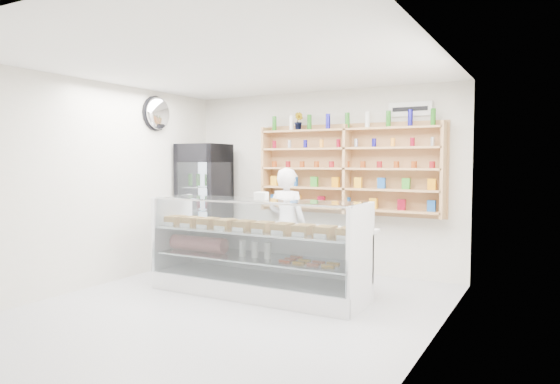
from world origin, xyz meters
The scene contains 8 objects.
room centered at (0.00, 0.00, 1.40)m, with size 5.00×5.00×5.00m.
display_counter centered at (-0.06, 0.70, 0.34)m, with size 2.83×0.84×1.23m.
shop_worker centered at (-0.06, 1.50, 0.81)m, with size 0.59×0.39×1.62m, color silver.
drinks_cooler centered at (-1.85, 1.92, 1.00)m, with size 0.76×0.75×1.99m.
wall_shelving centered at (0.50, 2.34, 1.59)m, with size 2.84×0.28×1.33m.
potted_plant centered at (-0.31, 2.34, 2.33)m, with size 0.15×0.12×0.28m, color #1E6626.
security_mirror centered at (-2.17, 1.20, 2.45)m, with size 0.15×0.50×0.50m, color silver.
wall_sign centered at (1.40, 2.47, 2.45)m, with size 0.62×0.03×0.20m, color white.
Camera 1 is at (3.25, -4.67, 1.71)m, focal length 32.00 mm.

